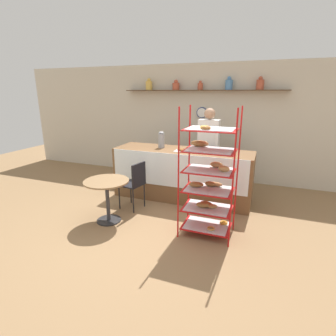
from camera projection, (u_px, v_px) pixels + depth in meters
name	position (u px, v px, depth m)	size (l,w,h in m)	color
ground_plane	(159.00, 225.00, 4.22)	(14.00, 14.00, 0.00)	olive
back_wall	(202.00, 122.00, 6.26)	(10.00, 0.30, 2.70)	beige
display_counter	(182.00, 174.00, 5.19)	(2.69, 0.79, 0.99)	brown
pastry_rack	(208.00, 178.00, 3.75)	(0.76, 0.53, 1.88)	#B71414
person_worker	(208.00, 147.00, 5.45)	(0.43, 0.23, 1.75)	#282833
cafe_table	(107.00, 191.00, 4.21)	(0.72, 0.72, 0.71)	#262628
cafe_chair	(135.00, 181.00, 4.66)	(0.45, 0.45, 0.88)	black
coffee_carafe	(161.00, 140.00, 5.20)	(0.13, 0.13, 0.33)	gray
donut_tray_counter	(185.00, 150.00, 4.93)	(0.38, 0.29, 0.05)	silver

